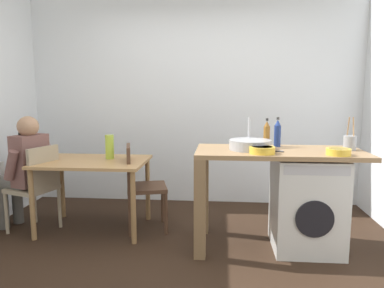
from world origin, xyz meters
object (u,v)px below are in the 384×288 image
bottle_tall_green (267,134)px  vase (110,147)px  chair_opposite (139,182)px  utensil_crock (350,142)px  colander (338,151)px  chair_person_seat (37,184)px  mixing_bowl (262,150)px  seated_person (25,167)px  bottle_squat_brown (277,133)px  washing_machine (306,203)px  dining_table (93,169)px

bottle_tall_green → vase: 1.63m
chair_opposite → vase: bearing=-116.7°
utensil_crock → bottle_tall_green: bearing=173.4°
bottle_tall_green → colander: bearing=-32.8°
chair_person_seat → bottle_tall_green: size_ratio=3.26×
mixing_bowl → utensil_crock: utensil_crock is taller
bottle_tall_green → mixing_bowl: (-0.07, -0.33, -0.09)m
seated_person → mixing_bowl: size_ratio=5.50×
seated_person → mixing_bowl: seated_person is taller
chair_person_seat → bottle_squat_brown: size_ratio=3.19×
washing_machine → chair_person_seat: bearing=176.5°
bottle_squat_brown → mixing_bowl: 0.46m
dining_table → seated_person: size_ratio=0.92×
vase → seated_person: bearing=-168.6°
chair_person_seat → seated_person: size_ratio=0.75×
bottle_tall_green → chair_person_seat: bearing=179.4°
mixing_bowl → washing_machine: bearing=24.3°
mixing_bowl → vase: vase is taller
bottle_tall_green → vase: bottle_tall_green is taller
seated_person → bottle_tall_green: (2.45, -0.08, 0.37)m
vase → mixing_bowl: bearing=-21.0°
dining_table → chair_person_seat: size_ratio=1.22×
seated_person → colander: 3.04m
seated_person → chair_person_seat: bearing=-90.0°
bottle_tall_green → vase: bearing=171.1°
chair_opposite → utensil_crock: size_ratio=3.00×
bottle_squat_brown → mixing_bowl: bearing=-114.4°
chair_person_seat → vase: vase is taller
chair_opposite → mixing_bowl: size_ratio=4.12×
vase → bottle_squat_brown: bearing=-5.9°
chair_person_seat → bottle_squat_brown: bearing=-69.6°
bottle_squat_brown → vase: bottle_squat_brown is taller
seated_person → colander: size_ratio=6.00×
washing_machine → bottle_squat_brown: bearing=140.0°
washing_machine → bottle_squat_brown: bottle_squat_brown is taller
seated_person → utensil_crock: utensil_crock is taller
dining_table → washing_machine: bearing=-7.8°
chair_person_seat → utensil_crock: 3.07m
mixing_bowl → colander: 0.63m
washing_machine → colander: 0.59m
chair_opposite → seated_person: bearing=-99.9°
washing_machine → seated_person: bearing=175.6°
bottle_tall_green → bottle_squat_brown: bearing=33.7°
chair_opposite → colander: size_ratio=4.50×
mixing_bowl → colander: bearing=-1.8°
chair_opposite → bottle_squat_brown: bearing=70.7°
dining_table → bottle_squat_brown: size_ratio=3.90×
dining_table → seated_person: seated_person is taller
dining_table → utensil_crock: size_ratio=3.67×
mixing_bowl → utensil_crock: 0.84m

